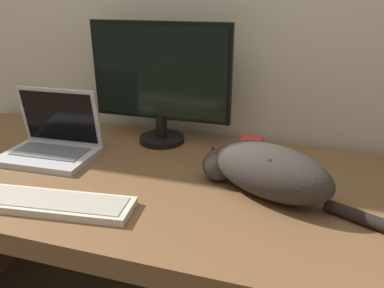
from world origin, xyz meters
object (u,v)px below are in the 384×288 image
Objects in this scene: monitor at (160,80)px; external_keyboard at (51,203)px; cat at (267,170)px; laptop at (52,143)px.

monitor reaches higher than external_keyboard.
cat is (0.41, -0.28, -0.16)m from monitor.
laptop is at bearing 118.43° from external_keyboard.
monitor is 0.97× the size of cat.
external_keyboard is (0.20, -0.28, -0.03)m from laptop.
monitor is 0.42m from laptop.
external_keyboard is at bearing -101.61° from monitor.
external_keyboard is 0.57m from cat.
laptop is 0.58× the size of cat.
monitor is at bearing 35.11° from laptop.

